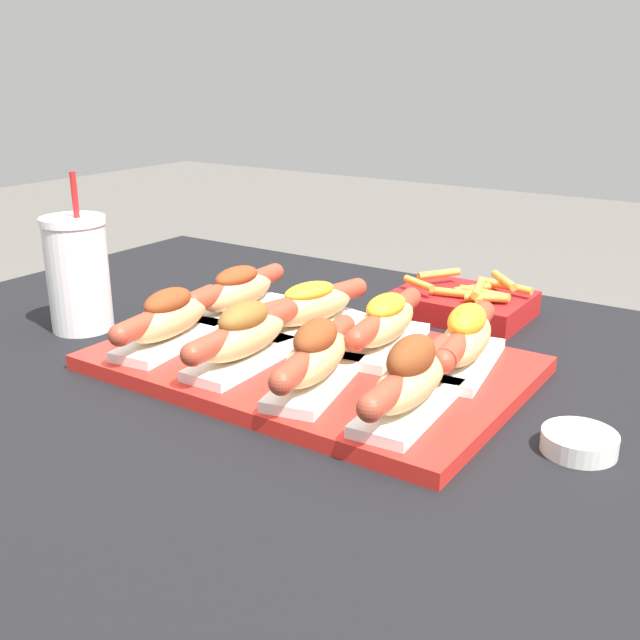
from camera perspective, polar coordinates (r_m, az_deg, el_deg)
serving_tray at (r=0.89m, az=-0.72°, el=-3.32°), size 0.49×0.32×0.02m
hot_dog_0 at (r=0.94m, az=-11.43°, el=0.10°), size 0.08×0.20×0.07m
hot_dog_1 at (r=0.86m, az=-5.79°, el=-1.21°), size 0.07×0.20×0.07m
hot_dog_2 at (r=0.80m, az=-0.33°, el=-2.83°), size 0.09×0.20×0.07m
hot_dog_3 at (r=0.74m, az=6.90°, el=-4.51°), size 0.07×0.20×0.08m
hot_dog_4 at (r=1.03m, az=-6.33°, el=2.14°), size 0.06×0.20×0.07m
hot_dog_5 at (r=0.96m, az=-0.80°, el=0.99°), size 0.09×0.20×0.06m
hot_dog_6 at (r=0.91m, az=5.01°, el=-0.23°), size 0.08×0.20×0.07m
hot_dog_7 at (r=0.86m, az=11.04°, el=-1.44°), size 0.09×0.20×0.07m
sauce_bowl at (r=0.76m, az=19.21°, el=-8.62°), size 0.07×0.07×0.02m
drink_cup at (r=1.07m, az=-17.95°, el=3.39°), size 0.09×0.09×0.22m
fries_basket at (r=1.10m, az=10.89°, el=1.29°), size 0.19×0.14×0.06m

